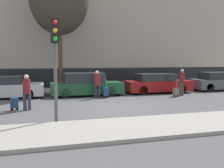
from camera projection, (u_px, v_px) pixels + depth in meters
name	position (u px, v px, depth m)	size (l,w,h in m)	color
ground_plane	(115.00, 108.00, 11.76)	(80.00, 80.00, 0.00)	#4C4C4F
sidewalk_near	(148.00, 127.00, 8.16)	(28.00, 2.50, 0.12)	gray
sidewalk_far	(89.00, 90.00, 18.46)	(28.00, 3.00, 0.12)	gray
building_facade	(81.00, 22.00, 21.15)	(28.00, 2.33, 11.07)	#A89E8C
parked_car_0	(3.00, 88.00, 14.71)	(4.53, 1.85, 1.29)	#B7BABF
parked_car_1	(86.00, 85.00, 15.80)	(4.50, 1.78, 1.44)	#194728
parked_car_2	(157.00, 84.00, 17.21)	(4.55, 1.82, 1.32)	maroon
parked_car_3	(217.00, 82.00, 18.69)	(3.93, 1.73, 1.36)	#4C5156
pedestrian_left	(27.00, 90.00, 11.07)	(0.35, 0.34, 1.60)	#383347
trolley_left	(14.00, 103.00, 11.06)	(0.34, 0.29, 1.11)	navy
pedestrian_center	(97.00, 83.00, 14.56)	(0.35, 0.34, 1.63)	#23232D
trolley_center	(106.00, 91.00, 14.83)	(0.34, 0.29, 1.19)	navy
pedestrian_right	(182.00, 81.00, 15.73)	(0.34, 0.34, 1.67)	#4C4233
trolley_right	(176.00, 91.00, 15.46)	(0.34, 0.29, 1.06)	slate
traffic_light	(55.00, 50.00, 8.49)	(0.28, 0.47, 3.60)	#515154
parked_bicycle	(101.00, 84.00, 18.66)	(1.77, 0.06, 0.96)	black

